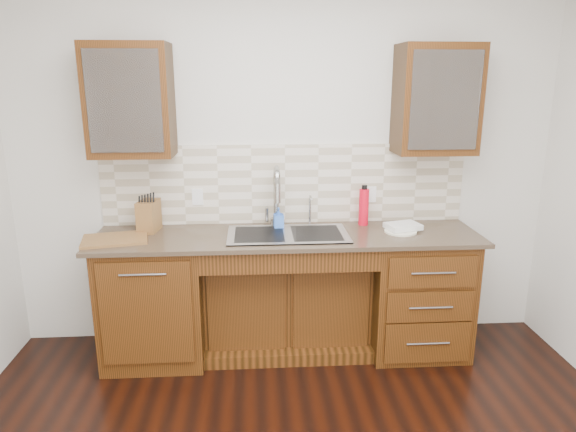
{
  "coord_description": "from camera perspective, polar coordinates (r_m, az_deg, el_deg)",
  "views": [
    {
      "loc": [
        -0.23,
        -2.01,
        1.98
      ],
      "look_at": [
        0.0,
        1.4,
        1.05
      ],
      "focal_mm": 32.0,
      "sensor_mm": 36.0,
      "label": 1
    }
  ],
  "objects": [
    {
      "name": "cutting_board",
      "position": [
        3.66,
        -18.68,
        -2.46
      ],
      "size": [
        0.47,
        0.37,
        0.02
      ],
      "primitive_type": "cube",
      "rotation": [
        0.0,
        0.0,
        0.2
      ],
      "color": "#9D522D",
      "rests_on": "countertop"
    },
    {
      "name": "backsplash",
      "position": [
        3.83,
        -0.34,
        3.56
      ],
      "size": [
        2.7,
        0.02,
        0.59
      ],
      "primitive_type": "cube",
      "color": "beige",
      "rests_on": "wall_back"
    },
    {
      "name": "dish_towel",
      "position": [
        3.77,
        12.65,
        -1.11
      ],
      "size": [
        0.27,
        0.22,
        0.04
      ],
      "primitive_type": "cube",
      "rotation": [
        0.0,
        0.0,
        0.26
      ],
      "color": "white",
      "rests_on": "plate"
    },
    {
      "name": "upper_cabinet_left",
      "position": [
        3.68,
        -17.11,
        12.17
      ],
      "size": [
        0.55,
        0.34,
        0.75
      ],
      "primitive_type": "cube",
      "color": "#593014",
      "rests_on": "wall_back"
    },
    {
      "name": "water_bottle",
      "position": [
        3.84,
        8.41,
        0.99
      ],
      "size": [
        0.1,
        0.1,
        0.27
      ],
      "primitive_type": "cylinder",
      "rotation": [
        0.0,
        0.0,
        -0.43
      ],
      "color": "red",
      "rests_on": "countertop"
    },
    {
      "name": "filter_tap",
      "position": [
        3.8,
        2.45,
        0.74
      ],
      "size": [
        0.02,
        0.02,
        0.24
      ],
      "primitive_type": "cylinder",
      "color": "#999993",
      "rests_on": "countertop"
    },
    {
      "name": "cup_right_a",
      "position": [
        3.78,
        14.61,
        11.71
      ],
      "size": [
        0.17,
        0.17,
        0.11
      ],
      "primitive_type": "imported",
      "rotation": [
        0.0,
        0.0,
        0.33
      ],
      "color": "white",
      "rests_on": "upper_cabinet_right"
    },
    {
      "name": "outlet_left",
      "position": [
        3.85,
        -10.02,
        2.1
      ],
      "size": [
        0.08,
        0.01,
        0.12
      ],
      "primitive_type": "cube",
      "color": "white",
      "rests_on": "backsplash"
    },
    {
      "name": "wall_back",
      "position": [
        3.87,
        -0.4,
        5.85
      ],
      "size": [
        4.0,
        0.1,
        2.7
      ],
      "primitive_type": "cube",
      "color": "silver",
      "rests_on": "ground"
    },
    {
      "name": "cup_left_b",
      "position": [
        3.67,
        -16.15,
        11.31
      ],
      "size": [
        0.11,
        0.11,
        0.08
      ],
      "primitive_type": "imported",
      "rotation": [
        0.0,
        0.0,
        -0.35
      ],
      "color": "silver",
      "rests_on": "upper_cabinet_left"
    },
    {
      "name": "sink",
      "position": [
        3.61,
        -0.01,
        -3.4
      ],
      "size": [
        0.84,
        0.46,
        0.19
      ],
      "primitive_type": "cube",
      "color": "#9E9EA5",
      "rests_on": "countertop"
    },
    {
      "name": "base_cabinet_center",
      "position": [
        3.9,
        -0.13,
        -9.47
      ],
      "size": [
        1.2,
        0.44,
        0.7
      ],
      "primitive_type": "cube",
      "color": "#593014",
      "rests_on": "ground"
    },
    {
      "name": "plate",
      "position": [
        3.74,
        12.4,
        -1.67
      ],
      "size": [
        0.28,
        0.28,
        0.01
      ],
      "primitive_type": "cylinder",
      "rotation": [
        0.0,
        0.0,
        -0.27
      ],
      "color": "#EEEAC8",
      "rests_on": "countertop"
    },
    {
      "name": "soap_bottle",
      "position": [
        3.72,
        -1.05,
        -0.23
      ],
      "size": [
        0.08,
        0.08,
        0.16
      ],
      "primitive_type": "imported",
      "rotation": [
        0.0,
        0.0,
        0.08
      ],
      "color": "blue",
      "rests_on": "countertop"
    },
    {
      "name": "knife_block",
      "position": [
        3.79,
        -15.21,
        0.01
      ],
      "size": [
        0.15,
        0.22,
        0.22
      ],
      "primitive_type": "cube",
      "rotation": [
        0.0,
        0.0,
        -0.15
      ],
      "color": "brown",
      "rests_on": "countertop"
    },
    {
      "name": "base_cabinet_right",
      "position": [
        3.96,
        13.97,
        -8.16
      ],
      "size": [
        0.7,
        0.62,
        0.88
      ],
      "primitive_type": "cube",
      "color": "#593014",
      "rests_on": "ground"
    },
    {
      "name": "upper_cabinet_right",
      "position": [
        3.81,
        16.14,
        12.32
      ],
      "size": [
        0.55,
        0.34,
        0.75
      ],
      "primitive_type": "cube",
      "color": "#593014",
      "rests_on": "wall_back"
    },
    {
      "name": "outlet_right",
      "position": [
        3.93,
        9.18,
        2.39
      ],
      "size": [
        0.08,
        0.01,
        0.12
      ],
      "primitive_type": "cube",
      "color": "white",
      "rests_on": "backsplash"
    },
    {
      "name": "cup_left_a",
      "position": [
        3.72,
        -19.09,
        11.29
      ],
      "size": [
        0.17,
        0.17,
        0.1
      ],
      "primitive_type": "imported",
      "rotation": [
        0.0,
        0.0,
        0.32
      ],
      "color": "white",
      "rests_on": "upper_cabinet_left"
    },
    {
      "name": "cup_right_b",
      "position": [
        3.86,
        17.96,
        11.37
      ],
      "size": [
        0.12,
        0.12,
        0.09
      ],
      "primitive_type": "imported",
      "rotation": [
        0.0,
        0.0,
        -0.38
      ],
      "color": "white",
      "rests_on": "upper_cabinet_right"
    },
    {
      "name": "faucet",
      "position": [
        3.75,
        -1.31,
        1.82
      ],
      "size": [
        0.04,
        0.04,
        0.4
      ],
      "primitive_type": "cylinder",
      "color": "#999993",
      "rests_on": "countertop"
    },
    {
      "name": "countertop",
      "position": [
        3.61,
        -0.03,
        -2.27
      ],
      "size": [
        2.7,
        0.65,
        0.03
      ],
      "primitive_type": "cube",
      "color": "#84705B",
      "rests_on": "base_cabinet_left"
    },
    {
      "name": "base_cabinet_left",
      "position": [
        3.84,
        -14.5,
        -8.91
      ],
      "size": [
        0.7,
        0.62,
        0.88
      ],
      "primitive_type": "cube",
      "color": "#593014",
      "rests_on": "ground"
    }
  ]
}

